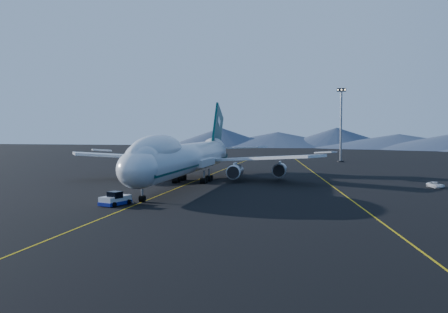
% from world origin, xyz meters
% --- Properties ---
extents(ground, '(500.00, 500.00, 0.00)m').
position_xyz_m(ground, '(0.00, 0.00, 0.00)').
color(ground, black).
rests_on(ground, ground).
extents(taxiway_line_main, '(0.25, 220.00, 0.01)m').
position_xyz_m(taxiway_line_main, '(0.00, 0.00, 0.01)').
color(taxiway_line_main, '#C6A30B').
rests_on(taxiway_line_main, ground).
extents(taxiway_line_side, '(28.08, 198.09, 0.01)m').
position_xyz_m(taxiway_line_side, '(30.00, 10.00, 0.01)').
color(taxiway_line_side, '#C6A30B').
rests_on(taxiway_line_side, ground).
extents(boeing_747, '(59.62, 72.43, 19.37)m').
position_xyz_m(boeing_747, '(0.00, 0.03, 5.81)').
color(boeing_747, silver).
rests_on(boeing_747, ground).
extents(pushback_tug, '(4.16, 5.73, 2.25)m').
position_xyz_m(pushback_tug, '(-3.00, -30.43, 0.71)').
color(pushback_tug, silver).
rests_on(pushback_tug, ground).
extents(service_van, '(3.39, 4.82, 1.22)m').
position_xyz_m(service_van, '(51.58, 4.09, 0.61)').
color(service_van, silver).
rests_on(service_van, ground).
extents(floodlight_mast, '(3.31, 2.48, 26.77)m').
position_xyz_m(floodlight_mast, '(35.00, 82.86, 13.57)').
color(floodlight_mast, black).
rests_on(floodlight_mast, ground).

